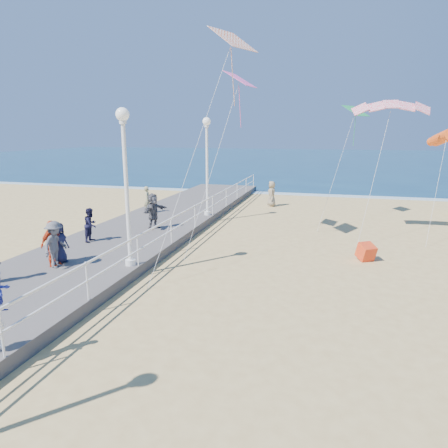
% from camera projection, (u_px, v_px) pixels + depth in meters
% --- Properties ---
extents(ground, '(160.00, 160.00, 0.00)m').
position_uv_depth(ground, '(283.00, 291.00, 12.71)').
color(ground, '#D7B770').
rests_on(ground, ground).
extents(ocean, '(160.00, 90.00, 0.05)m').
position_uv_depth(ocean, '(325.00, 159.00, 73.86)').
color(ocean, '#0D3350').
rests_on(ocean, ground).
extents(surf_line, '(160.00, 1.20, 0.04)m').
position_uv_depth(surf_line, '(314.00, 195.00, 31.99)').
color(surf_line, white).
rests_on(surf_line, ground).
extents(boardwalk, '(5.00, 44.00, 0.40)m').
position_uv_depth(boardwalk, '(78.00, 265.00, 14.56)').
color(boardwalk, '#66605C').
rests_on(boardwalk, ground).
extents(railing, '(0.05, 42.00, 0.55)m').
position_uv_depth(railing, '(137.00, 242.00, 13.71)').
color(railing, white).
rests_on(railing, boardwalk).
extents(lamp_post_mid, '(0.44, 0.44, 5.32)m').
position_uv_depth(lamp_post_mid, '(126.00, 172.00, 13.24)').
color(lamp_post_mid, white).
rests_on(lamp_post_mid, boardwalk).
extents(lamp_post_far, '(0.44, 0.44, 5.32)m').
position_uv_depth(lamp_post_far, '(207.00, 156.00, 21.71)').
color(lamp_post_far, white).
rests_on(lamp_post_far, boardwalk).
extents(spectator_2, '(0.61, 1.05, 1.62)m').
position_uv_depth(spectator_2, '(55.00, 244.00, 13.58)').
color(spectator_2, '#545559').
rests_on(spectator_2, boardwalk).
extents(spectator_3, '(0.49, 0.98, 1.62)m').
position_uv_depth(spectator_3, '(52.00, 244.00, 13.67)').
color(spectator_3, red).
rests_on(spectator_3, boardwalk).
extents(spectator_4, '(0.58, 0.79, 1.47)m').
position_uv_depth(spectator_4, '(59.00, 243.00, 14.07)').
color(spectator_4, '#191B37').
rests_on(spectator_4, boardwalk).
extents(spectator_5, '(0.91, 1.68, 1.72)m').
position_uv_depth(spectator_5, '(153.00, 211.00, 19.08)').
color(spectator_5, '#535257').
rests_on(spectator_5, boardwalk).
extents(spectator_6, '(0.50, 0.63, 1.53)m').
position_uv_depth(spectator_6, '(148.00, 200.00, 22.88)').
color(spectator_6, '#969267').
rests_on(spectator_6, boardwalk).
extents(spectator_7, '(0.60, 0.74, 1.44)m').
position_uv_depth(spectator_7, '(91.00, 225.00, 16.88)').
color(spectator_7, '#181732').
rests_on(spectator_7, boardwalk).
extents(beach_walker_c, '(0.66, 0.91, 1.72)m').
position_uv_depth(beach_walker_c, '(272.00, 194.00, 27.07)').
color(beach_walker_c, gray).
rests_on(beach_walker_c, ground).
extents(box_kite, '(0.84, 0.89, 0.74)m').
position_uv_depth(box_kite, '(366.00, 253.00, 15.64)').
color(box_kite, red).
rests_on(box_kite, ground).
extents(kite_parafoil, '(3.42, 0.94, 0.65)m').
position_uv_depth(kite_parafoil, '(391.00, 104.00, 17.93)').
color(kite_parafoil, '#F11C3E').
extents(kite_windsock, '(1.02, 2.73, 1.09)m').
position_uv_depth(kite_windsock, '(443.00, 138.00, 19.00)').
color(kite_windsock, '#FF5515').
extents(kite_diamond_pink, '(1.35, 1.49, 0.68)m').
position_uv_depth(kite_diamond_pink, '(240.00, 79.00, 17.45)').
color(kite_diamond_pink, '#FD5DB9').
extents(kite_diamond_green, '(1.56, 1.60, 0.61)m').
position_uv_depth(kite_diamond_green, '(356.00, 111.00, 22.12)').
color(kite_diamond_green, green).
extents(kite_diamond_redwhite, '(1.83, 1.96, 0.90)m').
position_uv_depth(kite_diamond_redwhite, '(233.00, 39.00, 15.31)').
color(kite_diamond_redwhite, '#E14D1A').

